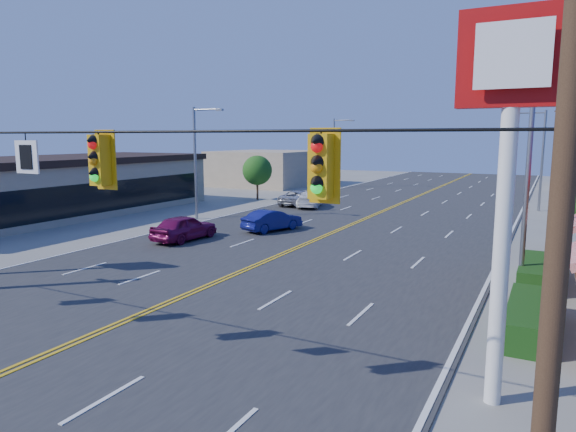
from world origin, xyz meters
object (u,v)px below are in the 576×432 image
at_px(car_magenta, 184,228).
at_px(car_white, 309,200).
at_px(car_blue, 272,221).
at_px(kfc_pylon, 509,130).
at_px(car_silver, 300,198).

height_order(car_magenta, car_white, car_magenta).
height_order(car_magenta, car_blue, car_magenta).
bearing_deg(car_magenta, kfc_pylon, 150.50).
height_order(kfc_pylon, car_blue, kfc_pylon).
xyz_separation_m(car_magenta, car_white, (0.41, 16.03, -0.07)).
bearing_deg(car_white, car_blue, 85.12).
bearing_deg(kfc_pylon, car_silver, 123.58).
height_order(car_blue, car_white, car_blue).
bearing_deg(car_magenta, car_silver, -84.26).
bearing_deg(kfc_pylon, car_magenta, 147.62).
bearing_deg(car_blue, kfc_pylon, 151.90).
distance_m(car_blue, car_white, 11.39).
xyz_separation_m(kfc_pylon, car_magenta, (-17.67, 11.20, -5.31)).
relative_size(car_magenta, car_silver, 0.92).
bearing_deg(car_white, kfc_pylon, 104.33).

